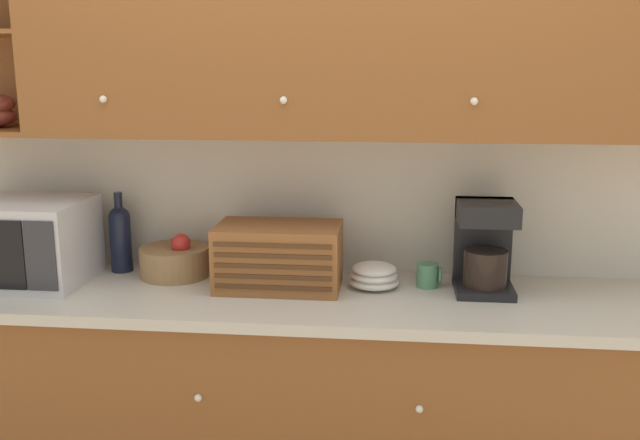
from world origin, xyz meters
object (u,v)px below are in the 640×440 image
object	(u,v)px
microwave	(19,242)
mug	(428,275)
fruit_basket	(175,261)
coffee_maker	(485,246)
bowl_stack_on_counter	(374,276)
wine_bottle	(120,236)
bread_box	(279,256)

from	to	relation	value
microwave	mug	xyz separation A→B (m)	(1.55, 0.10, -0.11)
fruit_basket	coffee_maker	xyz separation A→B (m)	(1.19, -0.06, 0.11)
microwave	bowl_stack_on_counter	size ratio (longest dim) A/B	2.69
bowl_stack_on_counter	coffee_maker	distance (m)	0.42
microwave	wine_bottle	xyz separation A→B (m)	(0.33, 0.18, -0.01)
fruit_basket	coffee_maker	distance (m)	1.19
wine_bottle	coffee_maker	bearing A→B (deg)	-4.24
fruit_basket	bowl_stack_on_counter	bearing A→B (deg)	-4.74
microwave	wine_bottle	bearing A→B (deg)	28.87
microwave	wine_bottle	size ratio (longest dim) A/B	1.57
microwave	coffee_maker	xyz separation A→B (m)	(1.75, 0.08, 0.01)
microwave	fruit_basket	bearing A→B (deg)	13.40
mug	coffee_maker	world-z (taller)	coffee_maker
wine_bottle	bread_box	world-z (taller)	wine_bottle
wine_bottle	bowl_stack_on_counter	bearing A→B (deg)	-6.23
fruit_basket	coffee_maker	bearing A→B (deg)	-2.85
bowl_stack_on_counter	coffee_maker	bearing A→B (deg)	0.86
fruit_basket	bowl_stack_on_counter	xyz separation A→B (m)	(0.79, -0.07, -0.02)
coffee_maker	fruit_basket	bearing A→B (deg)	177.15
bowl_stack_on_counter	mug	world-z (taller)	bowl_stack_on_counter
fruit_basket	bread_box	xyz separation A→B (m)	(0.43, -0.10, 0.06)
bread_box	fruit_basket	bearing A→B (deg)	166.63
fruit_basket	bread_box	world-z (taller)	bread_box
bread_box	coffee_maker	bearing A→B (deg)	3.30
microwave	coffee_maker	bearing A→B (deg)	2.46
microwave	mug	world-z (taller)	microwave
fruit_basket	bread_box	distance (m)	0.45
mug	microwave	bearing A→B (deg)	-176.44
bread_box	mug	distance (m)	0.56
wine_bottle	microwave	bearing A→B (deg)	-151.13
bread_box	coffee_maker	size ratio (longest dim) A/B	1.36
bread_box	coffee_maker	world-z (taller)	coffee_maker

